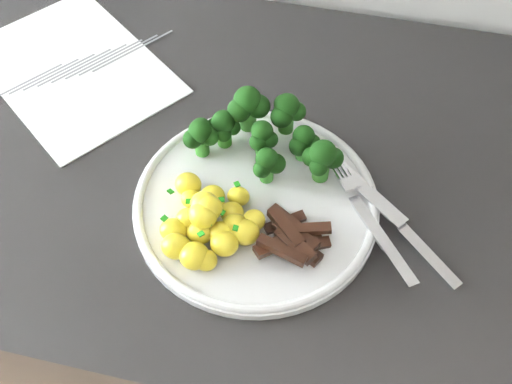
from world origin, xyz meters
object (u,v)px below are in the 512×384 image
at_px(plate, 256,203).
at_px(potatoes, 208,221).
at_px(beef_strips, 293,238).
at_px(broccoli, 265,131).
at_px(fork, 370,219).
at_px(recipe_paper, 74,68).
at_px(knife, 409,237).
at_px(counter, 223,307).

xyz_separation_m(plate, potatoes, (-0.04, -0.05, 0.02)).
distance_m(potatoes, beef_strips, 0.10).
bearing_deg(broccoli, fork, -28.53).
height_order(recipe_paper, beef_strips, beef_strips).
relative_size(beef_strips, knife, 0.51).
bearing_deg(knife, recipe_paper, 159.77).
relative_size(plate, potatoes, 2.39).
xyz_separation_m(potatoes, fork, (0.18, 0.05, -0.01)).
bearing_deg(recipe_paper, potatoes, -40.29).
bearing_deg(broccoli, plate, -85.51).
distance_m(broccoli, beef_strips, 0.14).
bearing_deg(broccoli, knife, -24.04).
xyz_separation_m(recipe_paper, knife, (0.49, -0.18, 0.01)).
height_order(plate, knife, knife).
bearing_deg(beef_strips, fork, 29.49).
bearing_deg(potatoes, broccoli, 73.32).
relative_size(recipe_paper, plate, 1.23).
xyz_separation_m(counter, plate, (0.08, -0.07, 0.48)).
bearing_deg(potatoes, recipe_paper, 139.71).
distance_m(recipe_paper, plate, 0.35).
bearing_deg(recipe_paper, broccoli, -17.75).
distance_m(recipe_paper, beef_strips, 0.42).
xyz_separation_m(counter, knife, (0.26, -0.08, 0.48)).
height_order(recipe_paper, fork, fork).
relative_size(counter, knife, 14.91).
relative_size(counter, fork, 14.26).
xyz_separation_m(broccoli, beef_strips, (0.06, -0.12, -0.03)).
relative_size(counter, potatoes, 20.33).
bearing_deg(plate, knife, -2.19).
bearing_deg(beef_strips, potatoes, -177.20).
relative_size(broccoli, potatoes, 1.60).
height_order(fork, knife, fork).
relative_size(broccoli, fork, 1.12).
height_order(plate, potatoes, potatoes).
relative_size(counter, beef_strips, 29.29).
bearing_deg(plate, potatoes, -131.34).
xyz_separation_m(counter, potatoes, (0.04, -0.12, 0.49)).
bearing_deg(potatoes, plate, 48.66).
bearing_deg(plate, fork, 0.21).
distance_m(recipe_paper, fork, 0.47).
height_order(counter, beef_strips, beef_strips).
bearing_deg(beef_strips, plate, 139.69).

